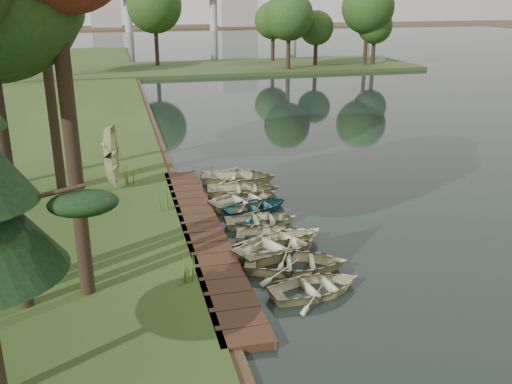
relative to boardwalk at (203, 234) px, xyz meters
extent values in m
plane|color=#3D2F1D|center=(1.60, 0.00, -0.15)|extent=(300.00, 300.00, 0.00)
cube|color=#372115|center=(0.00, 0.00, 0.00)|extent=(1.60, 16.00, 0.30)
cube|color=#30421D|center=(9.60, 50.00, 0.08)|extent=(50.00, 14.00, 0.45)
cylinder|color=black|center=(-13.73, 50.00, 2.70)|extent=(0.50, 0.50, 4.80)
sphere|color=#244417|center=(-13.73, 50.00, 6.30)|extent=(5.60, 5.60, 5.60)
cylinder|color=black|center=(-7.07, 50.00, 2.70)|extent=(0.50, 0.50, 4.80)
sphere|color=#244417|center=(-7.07, 50.00, 6.30)|extent=(5.60, 5.60, 5.60)
cylinder|color=black|center=(-0.40, 50.00, 2.70)|extent=(0.50, 0.50, 4.80)
sphere|color=#244417|center=(-0.40, 50.00, 6.30)|extent=(5.60, 5.60, 5.60)
cylinder|color=black|center=(6.27, 50.00, 2.70)|extent=(0.50, 0.50, 4.80)
sphere|color=#244417|center=(6.27, 50.00, 6.30)|extent=(5.60, 5.60, 5.60)
cylinder|color=black|center=(12.93, 50.00, 2.70)|extent=(0.50, 0.50, 4.80)
sphere|color=#244417|center=(12.93, 50.00, 6.30)|extent=(5.60, 5.60, 5.60)
cylinder|color=black|center=(19.60, 50.00, 2.70)|extent=(0.50, 0.50, 4.80)
sphere|color=#244417|center=(19.60, 50.00, 6.30)|extent=(5.60, 5.60, 5.60)
cylinder|color=black|center=(26.27, 50.00, 2.70)|extent=(0.50, 0.50, 4.80)
sphere|color=#244417|center=(26.27, 50.00, 6.30)|extent=(5.60, 5.60, 5.60)
cylinder|color=#A5A5A0|center=(-18.40, 120.00, 3.85)|extent=(1.80, 1.80, 8.00)
cylinder|color=#A5A5A0|center=(1.60, 120.00, 3.85)|extent=(1.80, 1.80, 8.00)
cylinder|color=#A5A5A0|center=(21.60, 120.00, 3.85)|extent=(1.80, 1.80, 8.00)
cylinder|color=#A5A5A0|center=(41.60, 120.00, 3.85)|extent=(1.80, 1.80, 8.00)
cylinder|color=#A5A5A0|center=(61.60, 120.00, 3.85)|extent=(1.80, 1.80, 8.00)
cube|color=#A5A5A0|center=(-3.40, 145.00, 5.85)|extent=(8.00, 8.00, 12.00)
imported|color=#C4C08E|center=(2.83, -5.38, 0.23)|extent=(3.47, 2.72, 0.65)
imported|color=#C4C08E|center=(2.68, -3.67, 0.28)|extent=(4.16, 3.40, 0.75)
imported|color=#C4C08E|center=(2.65, -2.09, 0.31)|extent=(4.78, 4.22, 0.82)
imported|color=#C4C08E|center=(2.64, -1.03, 0.22)|extent=(3.49, 2.86, 0.63)
imported|color=#C4C08E|center=(2.52, 0.57, 0.21)|extent=(3.16, 2.35, 0.63)
imported|color=#2C6F7A|center=(2.74, 2.20, 0.22)|extent=(3.54, 2.92, 0.64)
imported|color=#C4C08E|center=(2.43, 3.08, 0.26)|extent=(4.03, 3.41, 0.71)
imported|color=#C4C08E|center=(2.65, 4.46, 0.27)|extent=(3.87, 3.02, 0.73)
imported|color=#C4C08E|center=(2.81, 6.31, 0.30)|extent=(4.44, 3.69, 0.79)
imported|color=#C4C08E|center=(-3.28, 6.01, 0.47)|extent=(3.51, 2.85, 0.64)
cylinder|color=black|center=(-6.11, -4.32, 4.70)|extent=(0.42, 0.42, 9.09)
cylinder|color=black|center=(-4.32, -3.94, 5.34)|extent=(0.45, 0.45, 10.38)
cylinder|color=black|center=(-5.83, 6.73, 5.68)|extent=(0.46, 0.46, 11.05)
cone|color=#3F661E|center=(-1.00, -3.85, 0.68)|extent=(0.60, 0.60, 1.06)
cone|color=#3F661E|center=(-1.26, 2.75, 0.70)|extent=(0.60, 0.60, 1.09)
cone|color=#3F661E|center=(-4.35, 3.97, 0.64)|extent=(0.60, 0.60, 0.98)
cone|color=#3F661E|center=(-2.62, 6.79, 0.58)|extent=(0.60, 0.60, 0.86)
camera|label=1|loc=(-3.01, -20.78, 9.21)|focal=40.00mm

